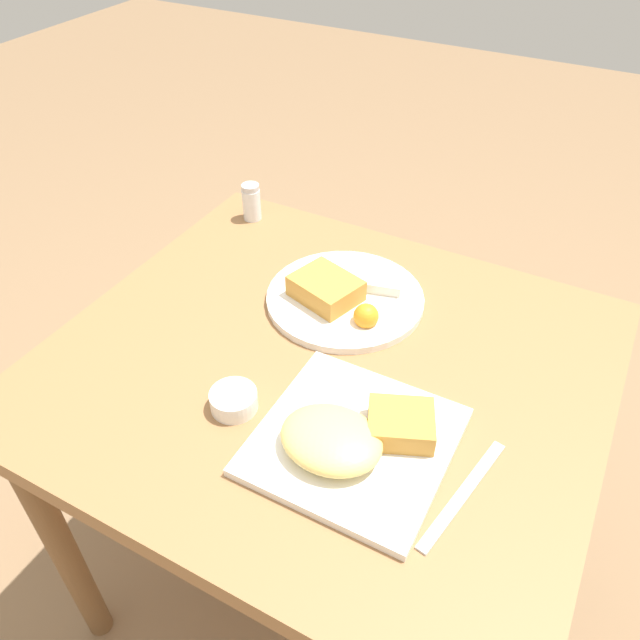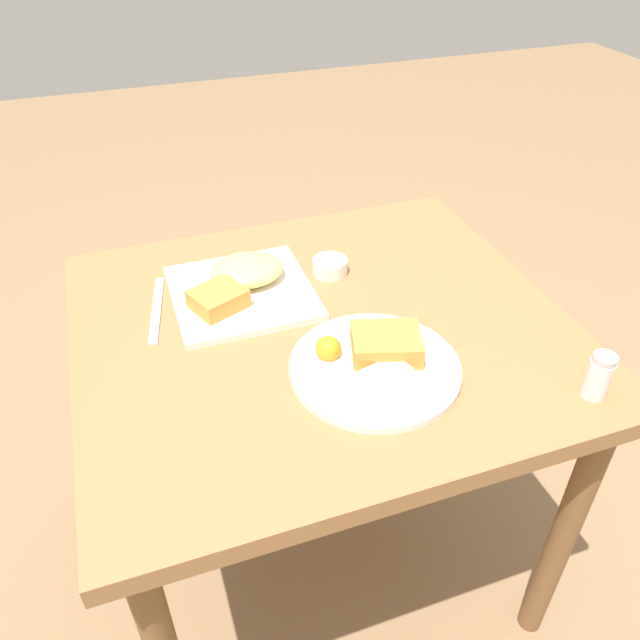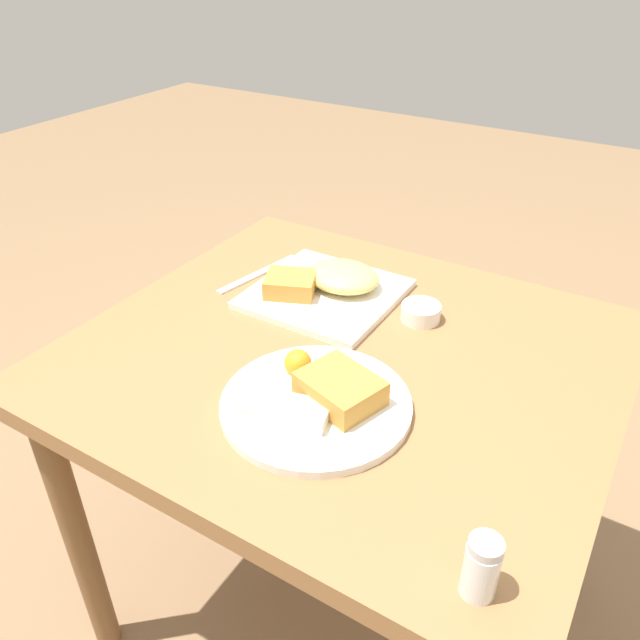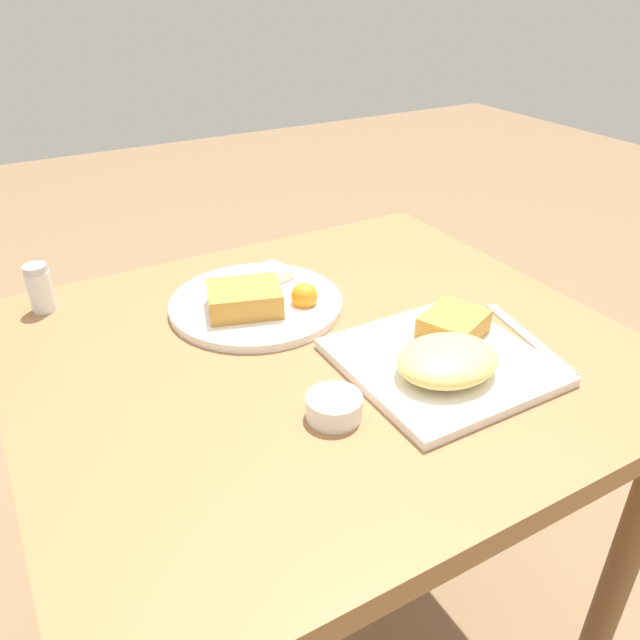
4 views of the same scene
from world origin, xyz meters
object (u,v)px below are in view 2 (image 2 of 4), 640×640
plate_square_near (241,285)px  butter_knife (157,309)px  sauce_ramekin (330,266)px  plate_oval_far (375,363)px  salt_shaker (598,378)px

plate_square_near → butter_knife: plate_square_near is taller
sauce_ramekin → plate_oval_far: bearing=84.1°
plate_square_near → salt_shaker: salt_shaker is taller
salt_shaker → plate_oval_far: bearing=-29.0°
butter_knife → salt_shaker: bearing=64.8°
plate_square_near → salt_shaker: bearing=135.2°
plate_oval_far → salt_shaker: bearing=151.0°
salt_shaker → butter_knife: (0.63, -0.46, -0.03)m
salt_shaker → sauce_ramekin: bearing=-60.0°
butter_knife → plate_square_near: bearing=101.0°
plate_oval_far → butter_knife: 0.43m
plate_oval_far → salt_shaker: size_ratio=3.56×
salt_shaker → butter_knife: size_ratio=0.38×
sauce_ramekin → salt_shaker: size_ratio=0.89×
plate_oval_far → butter_knife: size_ratio=1.36×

